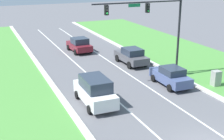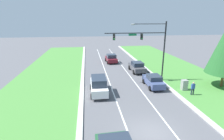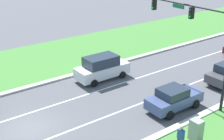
{
  "view_description": "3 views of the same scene",
  "coord_description": "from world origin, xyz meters",
  "px_view_note": "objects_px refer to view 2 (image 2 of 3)",
  "views": [
    {
      "loc": [
        -10.87,
        -11.78,
        9.54
      ],
      "look_at": [
        -1.13,
        10.77,
        1.62
      ],
      "focal_mm": 50.0,
      "sensor_mm": 36.0,
      "label": 1
    },
    {
      "loc": [
        -4.78,
        -11.4,
        8.75
      ],
      "look_at": [
        -1.49,
        11.46,
        1.96
      ],
      "focal_mm": 28.0,
      "sensor_mm": 36.0,
      "label": 2
    },
    {
      "loc": [
        16.89,
        -5.75,
        11.24
      ],
      "look_at": [
        -1.91,
        8.17,
        1.41
      ],
      "focal_mm": 50.0,
      "sensor_mm": 36.0,
      "label": 3
    }
  ],
  "objects_px": {
    "traffic_signal_mast": "(148,42)",
    "white_suv": "(99,85)",
    "pedestrian": "(193,88)",
    "slate_blue_sedan": "(153,81)",
    "utility_cabinet": "(184,85)",
    "burgundy_sedan": "(111,58)",
    "graphite_sedan": "(137,67)"
  },
  "relations": [
    {
      "from": "pedestrian",
      "to": "utility_cabinet",
      "type": "bearing_deg",
      "value": -84.31
    },
    {
      "from": "utility_cabinet",
      "to": "pedestrian",
      "type": "relative_size",
      "value": 0.82
    },
    {
      "from": "traffic_signal_mast",
      "to": "pedestrian",
      "type": "distance_m",
      "value": 8.26
    },
    {
      "from": "burgundy_sedan",
      "to": "white_suv",
      "type": "xyz_separation_m",
      "value": [
        -3.65,
        -15.28,
        0.18
      ]
    },
    {
      "from": "graphite_sedan",
      "to": "white_suv",
      "type": "height_order",
      "value": "white_suv"
    },
    {
      "from": "graphite_sedan",
      "to": "white_suv",
      "type": "relative_size",
      "value": 0.98
    },
    {
      "from": "graphite_sedan",
      "to": "white_suv",
      "type": "bearing_deg",
      "value": -132.09
    },
    {
      "from": "slate_blue_sedan",
      "to": "graphite_sedan",
      "type": "distance_m",
      "value": 7.03
    },
    {
      "from": "slate_blue_sedan",
      "to": "burgundy_sedan",
      "type": "relative_size",
      "value": 1.01
    },
    {
      "from": "white_suv",
      "to": "traffic_signal_mast",
      "type": "bearing_deg",
      "value": 26.36
    },
    {
      "from": "graphite_sedan",
      "to": "utility_cabinet",
      "type": "distance_m",
      "value": 9.49
    },
    {
      "from": "utility_cabinet",
      "to": "graphite_sedan",
      "type": "bearing_deg",
      "value": 112.6
    },
    {
      "from": "traffic_signal_mast",
      "to": "white_suv",
      "type": "distance_m",
      "value": 9.22
    },
    {
      "from": "slate_blue_sedan",
      "to": "burgundy_sedan",
      "type": "bearing_deg",
      "value": 105.22
    },
    {
      "from": "slate_blue_sedan",
      "to": "white_suv",
      "type": "relative_size",
      "value": 0.9
    },
    {
      "from": "white_suv",
      "to": "utility_cabinet",
      "type": "distance_m",
      "value": 10.78
    },
    {
      "from": "slate_blue_sedan",
      "to": "utility_cabinet",
      "type": "bearing_deg",
      "value": -26.3
    },
    {
      "from": "pedestrian",
      "to": "burgundy_sedan",
      "type": "bearing_deg",
      "value": -67.89
    },
    {
      "from": "slate_blue_sedan",
      "to": "utility_cabinet",
      "type": "distance_m",
      "value": 3.84
    },
    {
      "from": "burgundy_sedan",
      "to": "pedestrian",
      "type": "relative_size",
      "value": 2.52
    },
    {
      "from": "traffic_signal_mast",
      "to": "pedestrian",
      "type": "bearing_deg",
      "value": -56.76
    },
    {
      "from": "burgundy_sedan",
      "to": "traffic_signal_mast",
      "type": "bearing_deg",
      "value": -76.01
    },
    {
      "from": "slate_blue_sedan",
      "to": "pedestrian",
      "type": "xyz_separation_m",
      "value": [
        3.59,
        -3.3,
        0.1
      ]
    },
    {
      "from": "utility_cabinet",
      "to": "pedestrian",
      "type": "distance_m",
      "value": 1.59
    },
    {
      "from": "pedestrian",
      "to": "white_suv",
      "type": "bearing_deg",
      "value": -11.8
    },
    {
      "from": "burgundy_sedan",
      "to": "white_suv",
      "type": "height_order",
      "value": "white_suv"
    },
    {
      "from": "graphite_sedan",
      "to": "pedestrian",
      "type": "xyz_separation_m",
      "value": [
        3.82,
        -10.32,
        0.05
      ]
    },
    {
      "from": "graphite_sedan",
      "to": "pedestrian",
      "type": "distance_m",
      "value": 11.01
    },
    {
      "from": "pedestrian",
      "to": "traffic_signal_mast",
      "type": "bearing_deg",
      "value": -57.27
    },
    {
      "from": "traffic_signal_mast",
      "to": "burgundy_sedan",
      "type": "height_order",
      "value": "traffic_signal_mast"
    },
    {
      "from": "slate_blue_sedan",
      "to": "pedestrian",
      "type": "bearing_deg",
      "value": -41.96
    },
    {
      "from": "traffic_signal_mast",
      "to": "white_suv",
      "type": "relative_size",
      "value": 1.8
    }
  ]
}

